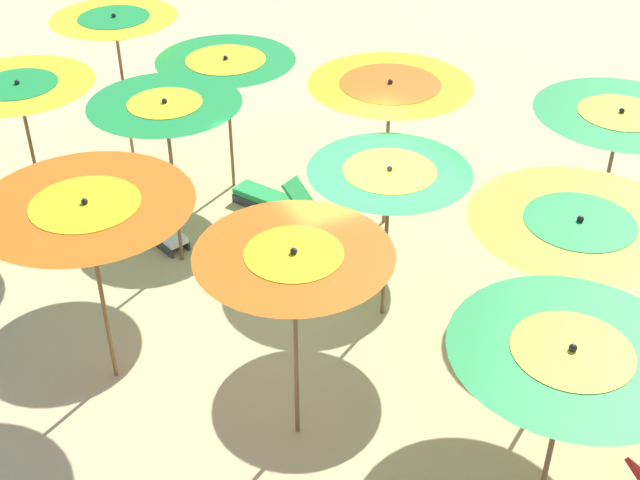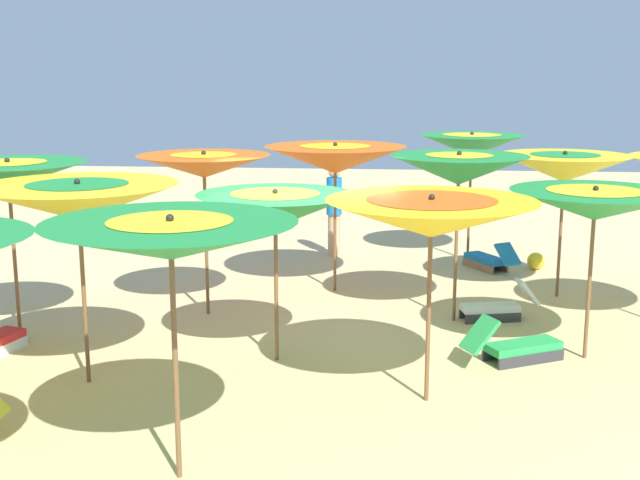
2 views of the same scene
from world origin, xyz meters
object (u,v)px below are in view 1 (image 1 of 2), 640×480
(beach_umbrella_7, at_px, (389,185))
(lounger_3, at_px, (160,228))
(beach_umbrella_1, at_px, (88,221))
(beach_umbrella_3, at_px, (569,365))
(beach_umbrella_6, at_px, (166,118))
(lounger_2, at_px, (270,197))
(beach_umbrella_11, at_px, (226,71))
(beach_umbrella_2, at_px, (294,267))
(beach_umbrella_10, at_px, (116,29))
(beach_umbrella_5, at_px, (21,98))
(beach_umbrella_13, at_px, (619,124))
(beach_umbrella_12, at_px, (390,96))
(beach_umbrella_8, at_px, (577,237))

(beach_umbrella_7, xyz_separation_m, lounger_3, (-2.97, -2.00, -1.74))
(beach_umbrella_1, xyz_separation_m, beach_umbrella_3, (4.11, 2.92, 0.07))
(beach_umbrella_6, distance_m, lounger_2, 2.72)
(beach_umbrella_11, bearing_deg, beach_umbrella_2, -15.46)
(beach_umbrella_10, height_order, beach_umbrella_11, beach_umbrella_10)
(beach_umbrella_3, relative_size, lounger_2, 1.83)
(beach_umbrella_10, height_order, lounger_2, beach_umbrella_10)
(beach_umbrella_5, bearing_deg, beach_umbrella_11, 86.42)
(beach_umbrella_2, bearing_deg, beach_umbrella_1, -139.75)
(beach_umbrella_1, xyz_separation_m, beach_umbrella_6, (-1.88, 1.52, 0.03))
(beach_umbrella_13, bearing_deg, beach_umbrella_7, -97.86)
(beach_umbrella_2, height_order, lounger_2, beach_umbrella_2)
(beach_umbrella_11, bearing_deg, lounger_3, -58.55)
(beach_umbrella_11, distance_m, beach_umbrella_12, 2.61)
(beach_umbrella_13, bearing_deg, beach_umbrella_6, -118.88)
(beach_umbrella_7, distance_m, beach_umbrella_12, 2.18)
(beach_umbrella_1, relative_size, beach_umbrella_12, 1.06)
(beach_umbrella_7, height_order, lounger_2, beach_umbrella_7)
(beach_umbrella_8, bearing_deg, beach_umbrella_10, -161.60)
(beach_umbrella_6, relative_size, beach_umbrella_11, 1.12)
(beach_umbrella_13, distance_m, lounger_2, 5.20)
(beach_umbrella_1, bearing_deg, beach_umbrella_5, 179.68)
(beach_umbrella_6, distance_m, beach_umbrella_8, 5.30)
(beach_umbrella_7, bearing_deg, beach_umbrella_6, -140.95)
(beach_umbrella_2, height_order, beach_umbrella_6, beach_umbrella_6)
(beach_umbrella_7, bearing_deg, beach_umbrella_2, -54.98)
(beach_umbrella_6, height_order, beach_umbrella_10, beach_umbrella_10)
(beach_umbrella_10, xyz_separation_m, lounger_2, (2.58, 1.39, -2.08))
(beach_umbrella_7, xyz_separation_m, lounger_2, (-3.01, -0.22, -1.73))
(lounger_2, bearing_deg, lounger_3, 63.39)
(beach_umbrella_12, bearing_deg, beach_umbrella_10, -143.70)
(beach_umbrella_7, height_order, beach_umbrella_12, beach_umbrella_12)
(beach_umbrella_8, bearing_deg, beach_umbrella_13, 127.55)
(beach_umbrella_1, xyz_separation_m, beach_umbrella_12, (-1.38, 4.57, -0.12))
(beach_umbrella_6, bearing_deg, beach_umbrella_3, 13.21)
(beach_umbrella_2, distance_m, lounger_3, 4.76)
(beach_umbrella_6, xyz_separation_m, lounger_2, (-0.67, 1.69, -2.02))
(beach_umbrella_8, bearing_deg, beach_umbrella_11, -166.90)
(beach_umbrella_5, height_order, lounger_2, beach_umbrella_5)
(beach_umbrella_10, bearing_deg, beach_umbrella_7, 16.01)
(beach_umbrella_5, relative_size, beach_umbrella_10, 0.94)
(beach_umbrella_13, xyz_separation_m, lounger_3, (-3.40, -5.14, -2.00))
(beach_umbrella_11, bearing_deg, lounger_2, 14.22)
(beach_umbrella_5, distance_m, lounger_2, 3.86)
(beach_umbrella_3, xyz_separation_m, beach_umbrella_8, (-1.52, 1.46, -0.10))
(beach_umbrella_3, xyz_separation_m, beach_umbrella_12, (-5.49, 1.64, -0.19))
(beach_umbrella_3, xyz_separation_m, beach_umbrella_7, (-3.63, 0.50, -0.32))
(beach_umbrella_12, bearing_deg, beach_umbrella_7, -31.61)
(beach_umbrella_5, height_order, lounger_3, beach_umbrella_5)
(beach_umbrella_12, height_order, lounger_2, beach_umbrella_12)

